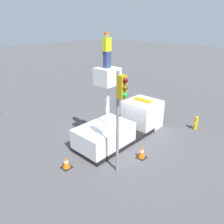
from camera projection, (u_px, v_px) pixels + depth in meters
name	position (u px, v px, depth m)	size (l,w,h in m)	color
ground_plane	(116.00, 140.00, 13.65)	(120.00, 120.00, 0.00)	#4C4C4F
bucket_truck	(122.00, 125.00, 13.68)	(6.45, 2.20, 4.65)	black
worker	(107.00, 50.00, 11.02)	(0.40, 0.26, 1.75)	navy
traffic_light_pole	(120.00, 105.00, 9.47)	(0.34, 0.57, 5.00)	gray
fire_hydrant	(196.00, 123.00, 14.91)	(0.48, 0.24, 0.97)	gold
traffic_cone_rear	(66.00, 163.00, 11.01)	(0.49, 0.49, 0.64)	black
traffic_cone_curbside	(142.00, 152.00, 11.80)	(0.48, 0.48, 0.74)	black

